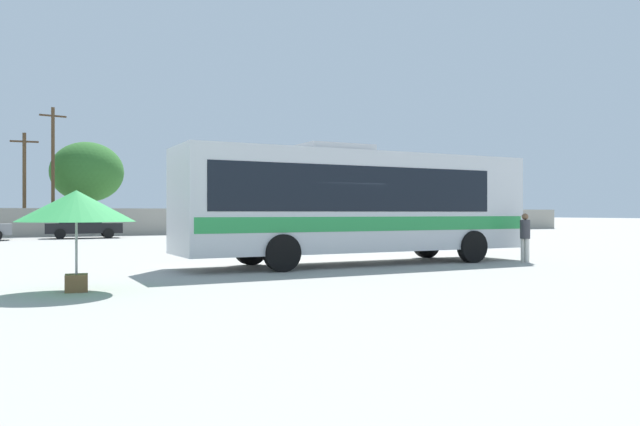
{
  "coord_description": "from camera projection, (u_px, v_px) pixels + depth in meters",
  "views": [
    {
      "loc": [
        -8.59,
        -16.66,
        1.63
      ],
      "look_at": [
        1.24,
        3.22,
        1.61
      ],
      "focal_mm": 34.19,
      "sensor_mm": 36.0,
      "label": 1
    }
  ],
  "objects": [
    {
      "name": "ground_plane",
      "position": [
        230.0,
        248.0,
        27.7
      ],
      "size": [
        300.0,
        300.0,
        0.0
      ],
      "primitive_type": "plane",
      "color": "#A3A099"
    },
    {
      "name": "perimeter_wall",
      "position": [
        152.0,
        222.0,
        44.01
      ],
      "size": [
        80.0,
        0.3,
        1.93
      ],
      "primitive_type": "cube",
      "color": "#9E998C",
      "rests_on": "ground_plane"
    },
    {
      "name": "coach_bus_silver_green",
      "position": [
        355.0,
        201.0,
        19.21
      ],
      "size": [
        11.62,
        2.86,
        3.73
      ],
      "color": "silver",
      "rests_on": "ground_plane"
    },
    {
      "name": "attendant_by_bus_door",
      "position": [
        525.0,
        235.0,
        19.92
      ],
      "size": [
        0.4,
        0.4,
        1.6
      ],
      "color": "silver",
      "rests_on": "ground_plane"
    },
    {
      "name": "vendor_umbrella_near_gate_green",
      "position": [
        76.0,
        207.0,
        12.53
      ],
      "size": [
        2.36,
        2.36,
        2.09
      ],
      "color": "gray",
      "rests_on": "ground_plane"
    },
    {
      "name": "parked_car_second_black",
      "position": [
        83.0,
        226.0,
        38.53
      ],
      "size": [
        4.59,
        2.1,
        1.49
      ],
      "color": "black",
      "rests_on": "ground_plane"
    },
    {
      "name": "utility_pole_near",
      "position": [
        24.0,
        182.0,
        41.78
      ],
      "size": [
        1.8,
        0.31,
        7.11
      ],
      "color": "#4C3823",
      "rests_on": "ground_plane"
    },
    {
      "name": "utility_pole_far",
      "position": [
        53.0,
        169.0,
        43.07
      ],
      "size": [
        1.8,
        0.4,
        9.08
      ],
      "color": "#4C3823",
      "rests_on": "ground_plane"
    },
    {
      "name": "roadside_tree_midleft",
      "position": [
        87.0,
        172.0,
        46.5
      ],
      "size": [
        5.4,
        5.4,
        7.02
      ],
      "color": "brown",
      "rests_on": "ground_plane"
    }
  ]
}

